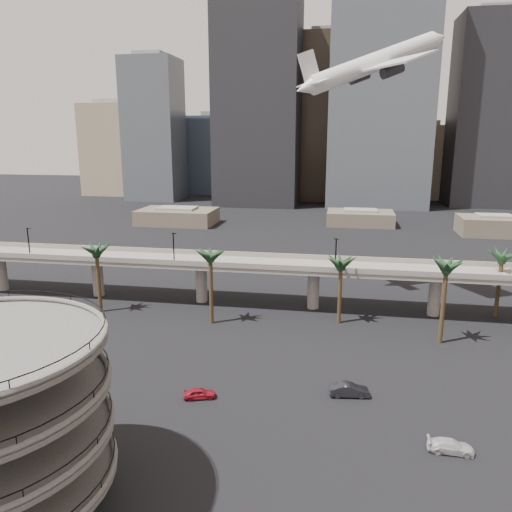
% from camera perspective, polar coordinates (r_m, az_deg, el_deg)
% --- Properties ---
extents(ground, '(700.00, 700.00, 0.00)m').
position_cam_1_polar(ground, '(50.76, -12.17, -25.92)').
color(ground, black).
rests_on(ground, ground).
extents(overpass, '(130.00, 9.30, 14.70)m').
position_cam_1_polar(overpass, '(95.56, 0.03, -1.40)').
color(overpass, slate).
rests_on(overpass, ground).
extents(palm_trees, '(76.40, 18.40, 14.00)m').
position_cam_1_polar(palm_trees, '(85.73, 6.75, -0.52)').
color(palm_trees, '#46331E').
rests_on(palm_trees, ground).
extents(low_buildings, '(135.00, 27.50, 6.80)m').
position_cam_1_polar(low_buildings, '(180.79, 7.07, 4.19)').
color(low_buildings, brown).
rests_on(low_buildings, ground).
extents(skyline, '(269.00, 86.00, 108.86)m').
position_cam_1_polar(skyline, '(253.08, 10.25, 15.12)').
color(skyline, gray).
rests_on(skyline, ground).
extents(airborne_jet, '(31.25, 29.54, 14.97)m').
position_cam_1_polar(airborne_jet, '(106.19, 13.32, 20.61)').
color(airborne_jet, silver).
rests_on(airborne_jet, ground).
extents(car_a, '(4.28, 2.72, 1.36)m').
position_cam_1_polar(car_a, '(65.09, -6.48, -15.32)').
color(car_a, maroon).
rests_on(car_a, ground).
extents(car_b, '(5.22, 2.41, 1.66)m').
position_cam_1_polar(car_b, '(66.18, 10.60, -14.82)').
color(car_b, black).
rests_on(car_b, ground).
extents(car_c, '(4.76, 2.05, 1.37)m').
position_cam_1_polar(car_c, '(58.97, 21.35, -19.58)').
color(car_c, silver).
rests_on(car_c, ground).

